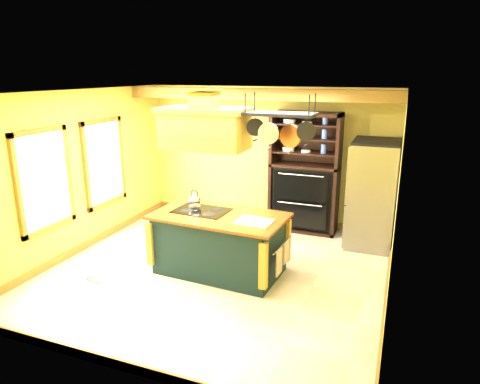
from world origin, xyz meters
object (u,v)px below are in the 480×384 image
Objects in this scene: kitchen_island at (219,243)px; hutch at (305,185)px; range_hood at (205,126)px; pot_rack at (280,121)px; refrigerator at (372,196)px.

hutch is (0.78, 2.29, 0.41)m from kitchen_island.
hutch is (0.98, 2.29, -1.35)m from range_hood.
pot_rack is (0.91, 0.00, 1.87)m from kitchen_island.
pot_rack is 0.44× the size of hutch.
range_hood reaches higher than hutch.
pot_rack reaches higher than kitchen_island.
kitchen_island is 2.84m from refrigerator.
range_hood and pot_rack have the same top height.
pot_rack is at bearing 0.14° from range_hood.
refrigerator is at bearing 40.89° from range_hood.
range_hood is at bearing -139.11° from refrigerator.
pot_rack reaches higher than hutch.
pot_rack is at bearing 3.65° from kitchen_island.
pot_rack is at bearing -86.86° from hutch.
hutch is at bearing 66.89° from range_hood.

